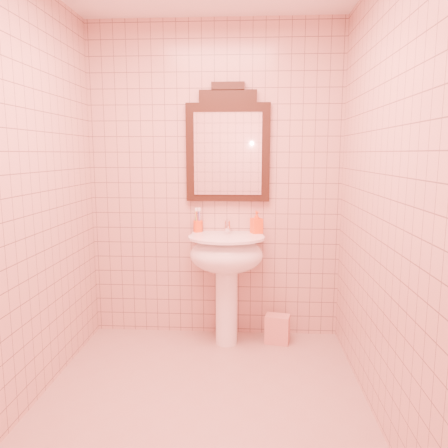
# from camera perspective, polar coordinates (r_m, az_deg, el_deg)

# --- Properties ---
(floor) EXTENTS (2.20, 2.20, 0.00)m
(floor) POSITION_cam_1_polar(r_m,az_deg,el_deg) (2.82, -3.04, -22.62)
(floor) COLOR tan
(floor) RESTS_ON ground
(back_wall) EXTENTS (2.00, 0.02, 2.50)m
(back_wall) POSITION_cam_1_polar(r_m,az_deg,el_deg) (3.50, -1.22, 5.36)
(back_wall) COLOR tan
(back_wall) RESTS_ON floor
(pedestal_sink) EXTENTS (0.58, 0.58, 0.86)m
(pedestal_sink) POSITION_cam_1_polar(r_m,az_deg,el_deg) (3.35, 0.32, -4.98)
(pedestal_sink) COLOR white
(pedestal_sink) RESTS_ON floor
(faucet) EXTENTS (0.04, 0.16, 0.11)m
(faucet) POSITION_cam_1_polar(r_m,az_deg,el_deg) (3.44, 0.44, -0.24)
(faucet) COLOR white
(faucet) RESTS_ON pedestal_sink
(mirror) EXTENTS (0.65, 0.06, 0.91)m
(mirror) POSITION_cam_1_polar(r_m,az_deg,el_deg) (3.45, 0.51, 9.99)
(mirror) COLOR black
(mirror) RESTS_ON back_wall
(toothbrush_cup) EXTENTS (0.07, 0.07, 0.17)m
(toothbrush_cup) POSITION_cam_1_polar(r_m,az_deg,el_deg) (3.49, -3.41, -0.25)
(toothbrush_cup) COLOR #E44513
(toothbrush_cup) RESTS_ON pedestal_sink
(soap_dispenser) EXTENTS (0.11, 0.11, 0.18)m
(soap_dispenser) POSITION_cam_1_polar(r_m,az_deg,el_deg) (3.43, 4.27, 0.23)
(soap_dispenser) COLOR #EC4A13
(soap_dispenser) RESTS_ON pedestal_sink
(towel) EXTENTS (0.21, 0.16, 0.23)m
(towel) POSITION_cam_1_polar(r_m,az_deg,el_deg) (3.57, 6.98, -13.45)
(towel) COLOR #E39C85
(towel) RESTS_ON floor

